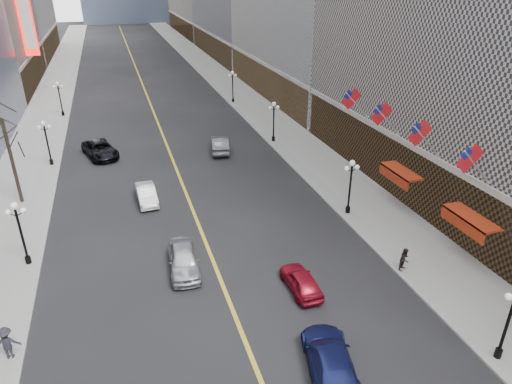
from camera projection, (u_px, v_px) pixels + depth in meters
sidewalk_east at (240, 95)px, 71.65m from camera, size 6.00×230.00×0.15m
sidewalk_west at (49, 110)px, 64.11m from camera, size 6.00×230.00×0.15m
lane_line at (144, 88)px, 76.49m from camera, size 0.25×200.00×0.02m
streetlamp_east_0 at (510, 314)px, 21.78m from camera, size 1.26×0.44×4.52m
streetlamp_east_1 at (351, 181)px, 35.50m from camera, size 1.26×0.44×4.52m
streetlamp_east_2 at (274, 117)px, 50.95m from camera, size 1.26×0.44×4.52m
streetlamp_east_3 at (233, 83)px, 66.39m from camera, size 1.26×0.44×4.52m
streetlamp_west_1 at (20, 227)px, 29.15m from camera, size 1.26×0.44×4.52m
streetlamp_west_2 at (46, 138)px, 44.59m from camera, size 1.26×0.44×4.52m
streetlamp_west_3 at (60, 95)px, 60.03m from camera, size 1.26×0.44×4.52m
flag_2 at (472, 161)px, 27.67m from camera, size 2.87×0.12×2.87m
flag_3 at (422, 135)px, 31.96m from camera, size 2.87×0.12×2.87m
flag_4 at (383, 116)px, 36.25m from camera, size 2.87×0.12×2.87m
flag_5 at (353, 100)px, 40.54m from camera, size 2.87×0.12×2.87m
awning_b at (469, 219)px, 29.72m from camera, size 1.40×4.00×0.93m
awning_c at (399, 173)px, 36.58m from camera, size 1.40×4.00×0.93m
theatre_marquee at (25, 14)px, 66.97m from camera, size 2.00×0.55×12.00m
tree_west_far at (5, 132)px, 35.81m from camera, size 3.60×3.60×7.92m
car_nb_near at (184, 260)px, 29.54m from camera, size 2.29×4.91×1.63m
car_nb_mid at (146, 194)px, 38.42m from camera, size 1.68×4.35×1.41m
car_nb_far at (100, 149)px, 47.78m from camera, size 4.19×6.29×1.60m
car_sb_near at (330, 360)px, 21.96m from camera, size 3.38×5.75×1.56m
car_sb_mid at (301, 281)px, 27.76m from camera, size 1.66×3.99×1.35m
car_sb_far at (220, 144)px, 49.16m from camera, size 2.67×5.32×1.67m
ped_east_walk at (405, 259)px, 29.38m from camera, size 0.87×0.75×1.57m
ped_west_walk at (7, 343)px, 22.58m from camera, size 1.19×0.49×1.84m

